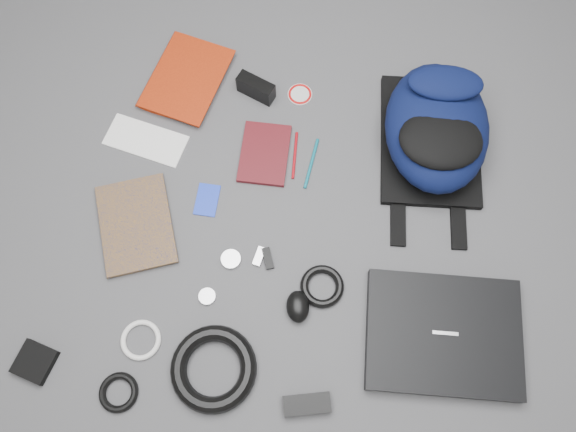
# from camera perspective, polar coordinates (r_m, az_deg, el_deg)

# --- Properties ---
(ground) EXTENTS (4.00, 4.00, 0.00)m
(ground) POSITION_cam_1_polar(r_m,az_deg,el_deg) (1.51, 0.00, -0.25)
(ground) COLOR #4F4F51
(ground) RESTS_ON ground
(backpack) EXTENTS (0.31, 0.44, 0.18)m
(backpack) POSITION_cam_1_polar(r_m,az_deg,el_deg) (1.58, 14.87, 8.74)
(backpack) COLOR black
(backpack) RESTS_ON ground
(laptop) EXTENTS (0.38, 0.30, 0.04)m
(laptop) POSITION_cam_1_polar(r_m,az_deg,el_deg) (1.47, 15.50, -11.50)
(laptop) COLOR black
(laptop) RESTS_ON ground
(textbook_red) EXTENTS (0.27, 0.31, 0.03)m
(textbook_red) POSITION_cam_1_polar(r_m,az_deg,el_deg) (1.75, -13.33, 14.37)
(textbook_red) COLOR maroon
(textbook_red) RESTS_ON ground
(comic_book) EXTENTS (0.26, 0.31, 0.02)m
(comic_book) POSITION_cam_1_polar(r_m,az_deg,el_deg) (1.57, -18.47, -1.61)
(comic_book) COLOR #B77A0D
(comic_book) RESTS_ON ground
(envelope) EXTENTS (0.25, 0.16, 0.00)m
(envelope) POSITION_cam_1_polar(r_m,az_deg,el_deg) (1.65, -14.24, 7.47)
(envelope) COLOR white
(envelope) RESTS_ON ground
(dvd_case) EXTENTS (0.14, 0.19, 0.01)m
(dvd_case) POSITION_cam_1_polar(r_m,az_deg,el_deg) (1.58, -2.40, 6.36)
(dvd_case) COLOR #420C10
(dvd_case) RESTS_ON ground
(compact_camera) EXTENTS (0.12, 0.08, 0.06)m
(compact_camera) POSITION_cam_1_polar(r_m,az_deg,el_deg) (1.66, -3.27, 12.85)
(compact_camera) COLOR black
(compact_camera) RESTS_ON ground
(sticker_disc) EXTENTS (0.09, 0.09, 0.00)m
(sticker_disc) POSITION_cam_1_polar(r_m,az_deg,el_deg) (1.68, 1.22, 12.26)
(sticker_disc) COLOR silver
(sticker_disc) RESTS_ON ground
(pen_teal) EXTENTS (0.03, 0.15, 0.01)m
(pen_teal) POSITION_cam_1_polar(r_m,az_deg,el_deg) (1.57, 2.39, 5.37)
(pen_teal) COLOR #0D667A
(pen_teal) RESTS_ON ground
(pen_red) EXTENTS (0.01, 0.14, 0.01)m
(pen_red) POSITION_cam_1_polar(r_m,az_deg,el_deg) (1.58, 0.70, 6.19)
(pen_red) COLOR #A80C15
(pen_red) RESTS_ON ground
(id_badge) EXTENTS (0.06, 0.10, 0.00)m
(id_badge) POSITION_cam_1_polar(r_m,az_deg,el_deg) (1.55, -8.22, 1.63)
(id_badge) COLOR blue
(id_badge) RESTS_ON ground
(usb_black) EXTENTS (0.04, 0.06, 0.01)m
(usb_black) POSITION_cam_1_polar(r_m,az_deg,el_deg) (1.48, -2.07, -4.32)
(usb_black) COLOR black
(usb_black) RESTS_ON ground
(usb_silver) EXTENTS (0.03, 0.05, 0.01)m
(usb_silver) POSITION_cam_1_polar(r_m,az_deg,el_deg) (1.48, -2.96, -4.12)
(usb_silver) COLOR #B9B9BB
(usb_silver) RESTS_ON ground
(mouse) EXTENTS (0.07, 0.09, 0.04)m
(mouse) POSITION_cam_1_polar(r_m,az_deg,el_deg) (1.43, 1.00, -9.19)
(mouse) COLOR black
(mouse) RESTS_ON ground
(headphone_left) EXTENTS (0.05, 0.05, 0.01)m
(headphone_left) POSITION_cam_1_polar(r_m,az_deg,el_deg) (1.47, -8.21, -8.09)
(headphone_left) COLOR #AFAFB1
(headphone_left) RESTS_ON ground
(headphone_right) EXTENTS (0.07, 0.07, 0.01)m
(headphone_right) POSITION_cam_1_polar(r_m,az_deg,el_deg) (1.48, -5.82, -4.39)
(headphone_right) COLOR silver
(headphone_right) RESTS_ON ground
(cable_coil) EXTENTS (0.13, 0.13, 0.02)m
(cable_coil) POSITION_cam_1_polar(r_m,az_deg,el_deg) (1.45, 3.48, -7.14)
(cable_coil) COLOR black
(cable_coil) RESTS_ON ground
(power_brick) EXTENTS (0.12, 0.07, 0.03)m
(power_brick) POSITION_cam_1_polar(r_m,az_deg,el_deg) (1.42, 1.93, -18.56)
(power_brick) COLOR black
(power_brick) RESTS_ON ground
(power_cord_coil) EXTENTS (0.26, 0.26, 0.04)m
(power_cord_coil) POSITION_cam_1_polar(r_m,az_deg,el_deg) (1.43, -7.57, -15.12)
(power_cord_coil) COLOR black
(power_cord_coil) RESTS_ON ground
(pouch) EXTENTS (0.11, 0.11, 0.02)m
(pouch) POSITION_cam_1_polar(r_m,az_deg,el_deg) (1.55, -24.32, -13.35)
(pouch) COLOR black
(pouch) RESTS_ON ground
(earbud_coil) EXTENTS (0.10, 0.10, 0.02)m
(earbud_coil) POSITION_cam_1_polar(r_m,az_deg,el_deg) (1.48, -16.83, -16.78)
(earbud_coil) COLOR black
(earbud_coil) RESTS_ON ground
(white_cable_coil) EXTENTS (0.11, 0.11, 0.01)m
(white_cable_coil) POSITION_cam_1_polar(r_m,az_deg,el_deg) (1.48, -14.73, -12.08)
(white_cable_coil) COLOR white
(white_cable_coil) RESTS_ON ground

